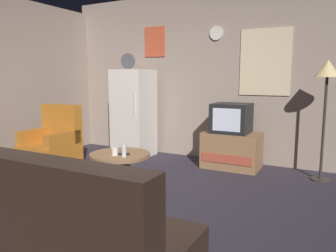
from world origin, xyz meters
name	(u,v)px	position (x,y,z in m)	size (l,w,h in m)	color
ground_plane	(120,204)	(0.00, 0.00, 0.00)	(12.00, 12.00, 0.00)	#2D2833
wall_with_art	(205,76)	(0.01, 2.45, 1.39)	(5.20, 0.12, 2.77)	gray
fridge	(134,113)	(-1.11, 1.95, 0.75)	(0.60, 0.62, 1.77)	silver
tv_stand	(232,150)	(0.64, 1.99, 0.27)	(0.84, 0.53, 0.54)	#8E6642
crt_tv	(231,118)	(0.62, 1.99, 0.76)	(0.54, 0.51, 0.44)	black
standing_lamp	(327,78)	(1.88, 1.95, 1.36)	(0.32, 0.32, 1.59)	#332D28
coffee_table	(120,172)	(-0.23, 0.34, 0.23)	(0.72, 0.72, 0.47)	#8E6642
wine_glass	(124,150)	(-0.09, 0.22, 0.54)	(0.05, 0.05, 0.15)	silver
mug_ceramic_white	(115,151)	(-0.23, 0.24, 0.51)	(0.08, 0.08, 0.09)	silver
remote_control	(123,154)	(-0.15, 0.29, 0.48)	(0.15, 0.04, 0.02)	black
armchair	(52,147)	(-1.68, 0.64, 0.34)	(0.68, 0.68, 0.96)	#B2661E
couch	(61,239)	(0.50, -1.32, 0.31)	(1.70, 0.80, 0.92)	black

